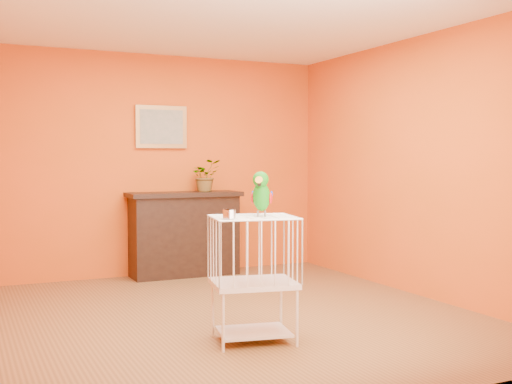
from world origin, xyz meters
TOP-DOWN VIEW (x-y plane):
  - ground at (0.00, 0.00)m, footprint 4.50×4.50m
  - room_shell at (0.00, 0.00)m, footprint 4.50×4.50m
  - console_cabinet at (0.21, 2.02)m, footprint 1.33×0.48m
  - potted_plant at (0.48, 1.99)m, footprint 0.36×0.39m
  - framed_picture at (0.00, 2.22)m, footprint 0.62×0.04m
  - birdcage at (-0.20, -0.80)m, footprint 0.69×0.58m
  - feed_cup at (-0.44, -0.91)m, footprint 0.09×0.09m
  - parrot at (-0.14, -0.82)m, footprint 0.23×0.28m

SIDE VIEW (x-z plane):
  - ground at x=0.00m, z-range 0.00..0.00m
  - birdcage at x=-0.20m, z-range 0.02..0.96m
  - console_cabinet at x=0.21m, z-range 0.00..0.99m
  - feed_cup at x=-0.44m, z-range 0.95..1.01m
  - parrot at x=-0.14m, z-range 0.95..1.29m
  - potted_plant at x=0.48m, z-range 0.98..1.28m
  - room_shell at x=0.00m, z-range -0.67..3.83m
  - framed_picture at x=0.00m, z-range 1.50..2.00m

